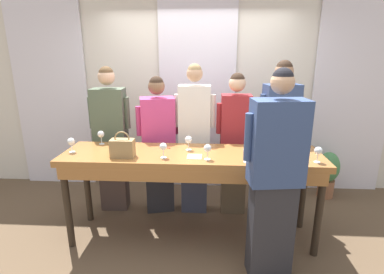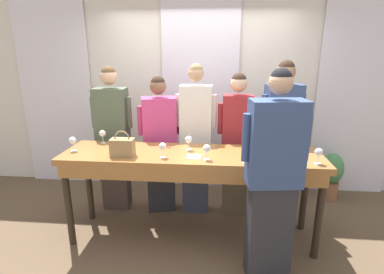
{
  "view_description": "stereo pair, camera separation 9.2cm",
  "coord_description": "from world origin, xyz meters",
  "px_view_note": "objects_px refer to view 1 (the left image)",
  "views": [
    {
      "loc": [
        0.17,
        -2.88,
        1.97
      ],
      "look_at": [
        0.0,
        0.07,
        1.12
      ],
      "focal_mm": 28.0,
      "sensor_mm": 36.0,
      "label": 1
    },
    {
      "loc": [
        0.27,
        -2.87,
        1.97
      ],
      "look_at": [
        0.0,
        0.07,
        1.12
      ],
      "focal_mm": 28.0,
      "sensor_mm": 36.0,
      "label": 2
    }
  ],
  "objects_px": {
    "guest_pink_top": "(158,145)",
    "wine_glass_center_left": "(260,147)",
    "tasting_bar": "(192,163)",
    "wine_glass_back_left": "(71,142)",
    "wine_glass_center_mid": "(286,151)",
    "guest_cream_sweater": "(195,139)",
    "potted_plant": "(328,172)",
    "wine_glass_front_right": "(101,135)",
    "wine_glass_back_right": "(247,151)",
    "wine_glass_front_mid": "(189,140)",
    "wine_bottle": "(254,141)",
    "host_pouring": "(275,178)",
    "guest_striped_shirt": "(235,142)",
    "guest_navy_coat": "(279,138)",
    "handbag": "(123,148)",
    "guest_olive_jacket": "(111,139)",
    "wine_glass_back_mid": "(208,149)",
    "wine_glass_center_right": "(318,151)",
    "wine_glass_front_left": "(163,147)"
  },
  "relations": [
    {
      "from": "guest_pink_top",
      "to": "wine_glass_center_left",
      "type": "bearing_deg",
      "value": -31.75
    },
    {
      "from": "tasting_bar",
      "to": "wine_glass_back_left",
      "type": "xyz_separation_m",
      "value": [
        -1.23,
        -0.02,
        0.21
      ]
    },
    {
      "from": "wine_glass_center_mid",
      "to": "guest_cream_sweater",
      "type": "bearing_deg",
      "value": 138.5
    },
    {
      "from": "wine_glass_center_left",
      "to": "potted_plant",
      "type": "bearing_deg",
      "value": 45.2
    },
    {
      "from": "wine_glass_front_right",
      "to": "wine_glass_back_right",
      "type": "xyz_separation_m",
      "value": [
        1.55,
        -0.48,
        0.0
      ]
    },
    {
      "from": "wine_glass_front_mid",
      "to": "wine_glass_center_mid",
      "type": "relative_size",
      "value": 1.0
    },
    {
      "from": "wine_bottle",
      "to": "host_pouring",
      "type": "height_order",
      "value": "host_pouring"
    },
    {
      "from": "wine_glass_front_mid",
      "to": "potted_plant",
      "type": "distance_m",
      "value": 2.19
    },
    {
      "from": "wine_glass_center_left",
      "to": "wine_glass_back_left",
      "type": "relative_size",
      "value": 1.0
    },
    {
      "from": "guest_striped_shirt",
      "to": "wine_glass_back_left",
      "type": "bearing_deg",
      "value": -160.35
    },
    {
      "from": "wine_glass_center_mid",
      "to": "guest_navy_coat",
      "type": "height_order",
      "value": "guest_navy_coat"
    },
    {
      "from": "tasting_bar",
      "to": "host_pouring",
      "type": "xyz_separation_m",
      "value": [
        0.73,
        -0.51,
        0.07
      ]
    },
    {
      "from": "guest_striped_shirt",
      "to": "host_pouring",
      "type": "height_order",
      "value": "host_pouring"
    },
    {
      "from": "wine_bottle",
      "to": "potted_plant",
      "type": "relative_size",
      "value": 0.54
    },
    {
      "from": "wine_bottle",
      "to": "handbag",
      "type": "relative_size",
      "value": 1.34
    },
    {
      "from": "wine_glass_back_left",
      "to": "guest_striped_shirt",
      "type": "relative_size",
      "value": 0.09
    },
    {
      "from": "wine_bottle",
      "to": "guest_cream_sweater",
      "type": "height_order",
      "value": "guest_cream_sweater"
    },
    {
      "from": "wine_glass_center_left",
      "to": "handbag",
      "type": "bearing_deg",
      "value": -178.29
    },
    {
      "from": "guest_olive_jacket",
      "to": "wine_glass_back_mid",
      "type": "bearing_deg",
      "value": -32.27
    },
    {
      "from": "handbag",
      "to": "wine_glass_front_right",
      "type": "height_order",
      "value": "handbag"
    },
    {
      "from": "guest_navy_coat",
      "to": "host_pouring",
      "type": "xyz_separation_m",
      "value": [
        -0.27,
        -1.09,
        -0.04
      ]
    },
    {
      "from": "wine_glass_center_left",
      "to": "wine_glass_back_mid",
      "type": "relative_size",
      "value": 1.0
    },
    {
      "from": "wine_glass_back_mid",
      "to": "guest_olive_jacket",
      "type": "xyz_separation_m",
      "value": [
        -1.18,
        0.75,
        -0.15
      ]
    },
    {
      "from": "wine_glass_center_right",
      "to": "wine_bottle",
      "type": "bearing_deg",
      "value": 159.03
    },
    {
      "from": "host_pouring",
      "to": "wine_glass_front_right",
      "type": "bearing_deg",
      "value": 156.18
    },
    {
      "from": "tasting_bar",
      "to": "wine_glass_back_right",
      "type": "relative_size",
      "value": 17.47
    },
    {
      "from": "wine_glass_front_mid",
      "to": "potted_plant",
      "type": "xyz_separation_m",
      "value": [
        1.85,
        0.94,
        -0.71
      ]
    },
    {
      "from": "wine_glass_back_left",
      "to": "guest_navy_coat",
      "type": "bearing_deg",
      "value": 15.38
    },
    {
      "from": "wine_glass_front_left",
      "to": "guest_pink_top",
      "type": "distance_m",
      "value": 0.78
    },
    {
      "from": "wine_glass_center_left",
      "to": "wine_glass_center_mid",
      "type": "bearing_deg",
      "value": -23.96
    },
    {
      "from": "guest_pink_top",
      "to": "host_pouring",
      "type": "distance_m",
      "value": 1.6
    },
    {
      "from": "wine_glass_center_right",
      "to": "potted_plant",
      "type": "distance_m",
      "value": 1.55
    },
    {
      "from": "wine_glass_front_left",
      "to": "potted_plant",
      "type": "height_order",
      "value": "wine_glass_front_left"
    },
    {
      "from": "wine_glass_back_mid",
      "to": "guest_pink_top",
      "type": "height_order",
      "value": "guest_pink_top"
    },
    {
      "from": "wine_bottle",
      "to": "wine_glass_back_mid",
      "type": "height_order",
      "value": "wine_bottle"
    },
    {
      "from": "handbag",
      "to": "wine_glass_front_mid",
      "type": "distance_m",
      "value": 0.68
    },
    {
      "from": "wine_glass_center_right",
      "to": "guest_olive_jacket",
      "type": "bearing_deg",
      "value": 160.93
    },
    {
      "from": "wine_glass_center_right",
      "to": "guest_pink_top",
      "type": "height_order",
      "value": "guest_pink_top"
    },
    {
      "from": "wine_glass_front_mid",
      "to": "host_pouring",
      "type": "distance_m",
      "value": 1.0
    },
    {
      "from": "wine_glass_front_mid",
      "to": "wine_glass_back_left",
      "type": "distance_m",
      "value": 1.2
    },
    {
      "from": "wine_glass_front_right",
      "to": "guest_pink_top",
      "type": "bearing_deg",
      "value": 28.81
    },
    {
      "from": "guest_cream_sweater",
      "to": "handbag",
      "type": "bearing_deg",
      "value": -132.71
    },
    {
      "from": "guest_pink_top",
      "to": "host_pouring",
      "type": "height_order",
      "value": "host_pouring"
    },
    {
      "from": "wine_glass_back_right",
      "to": "guest_navy_coat",
      "type": "distance_m",
      "value": 0.93
    },
    {
      "from": "wine_bottle",
      "to": "wine_glass_back_left",
      "type": "height_order",
      "value": "wine_bottle"
    },
    {
      "from": "guest_cream_sweater",
      "to": "potted_plant",
      "type": "distance_m",
      "value": 1.96
    },
    {
      "from": "wine_glass_back_left",
      "to": "guest_striped_shirt",
      "type": "xyz_separation_m",
      "value": [
        1.71,
        0.61,
        -0.16
      ]
    },
    {
      "from": "wine_glass_back_left",
      "to": "tasting_bar",
      "type": "bearing_deg",
      "value": 1.16
    },
    {
      "from": "wine_glass_center_left",
      "to": "guest_striped_shirt",
      "type": "height_order",
      "value": "guest_striped_shirt"
    },
    {
      "from": "wine_glass_center_right",
      "to": "host_pouring",
      "type": "xyz_separation_m",
      "value": [
        -0.46,
        -0.33,
        -0.14
      ]
    }
  ]
}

